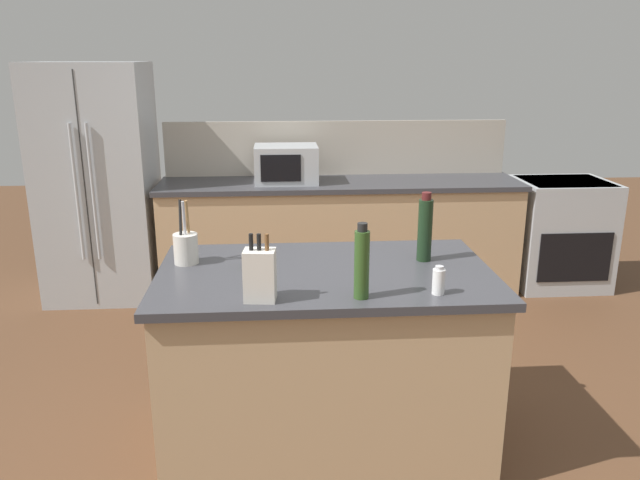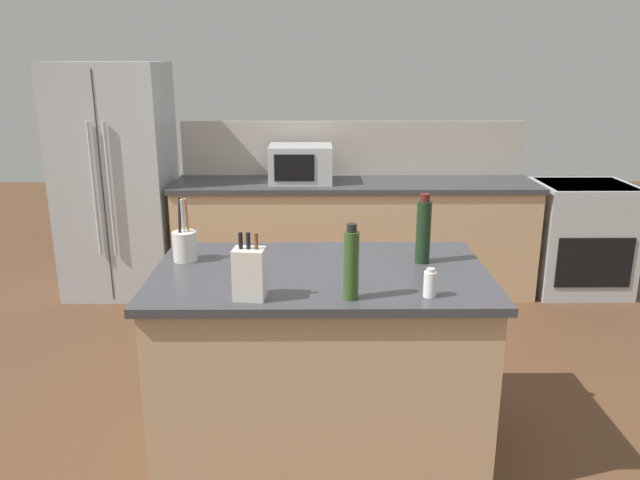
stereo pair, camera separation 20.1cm
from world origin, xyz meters
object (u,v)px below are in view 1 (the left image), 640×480
(spice_jar_oregano, at_px, (248,258))
(wine_bottle, at_px, (425,229))
(refrigerator, at_px, (99,183))
(olive_oil_bottle, at_px, (362,263))
(knife_block, at_px, (260,275))
(range_oven, at_px, (559,233))
(salt_shaker, at_px, (439,281))
(microwave, at_px, (286,164))
(utensil_crock, at_px, (186,247))

(spice_jar_oregano, bearing_deg, wine_bottle, 3.25)
(refrigerator, xyz_separation_m, olive_oil_bottle, (1.78, -2.61, 0.15))
(knife_block, bearing_deg, range_oven, 51.97)
(knife_block, bearing_deg, refrigerator, 123.88)
(olive_oil_bottle, bearing_deg, refrigerator, 124.33)
(knife_block, xyz_separation_m, salt_shaker, (0.76, 0.02, -0.05))
(microwave, distance_m, wine_bottle, 2.17)
(range_oven, relative_size, microwave, 1.82)
(refrigerator, height_order, spice_jar_oregano, refrigerator)
(range_oven, xyz_separation_m, wine_bottle, (-1.70, -2.07, 0.64))
(microwave, bearing_deg, olive_oil_bottle, -84.03)
(refrigerator, height_order, utensil_crock, refrigerator)
(utensil_crock, relative_size, wine_bottle, 0.92)
(range_oven, xyz_separation_m, utensil_crock, (-2.88, -2.04, 0.56))
(salt_shaker, height_order, olive_oil_bottle, olive_oil_bottle)
(utensil_crock, relative_size, salt_shaker, 2.53)
(refrigerator, bearing_deg, wine_bottle, -44.52)
(range_oven, distance_m, microwave, 2.43)
(utensil_crock, distance_m, olive_oil_bottle, 0.96)
(salt_shaker, distance_m, spice_jar_oregano, 0.93)
(olive_oil_bottle, distance_m, wine_bottle, 0.61)
(spice_jar_oregano, bearing_deg, microwave, 83.90)
(microwave, bearing_deg, range_oven, -0.00)
(salt_shaker, relative_size, wine_bottle, 0.36)
(spice_jar_oregano, bearing_deg, utensil_crock, 164.11)
(spice_jar_oregano, bearing_deg, salt_shaker, -26.32)
(knife_block, distance_m, utensil_crock, 0.64)
(knife_block, height_order, utensil_crock, utensil_crock)
(salt_shaker, bearing_deg, wine_bottle, 84.54)
(knife_block, distance_m, salt_shaker, 0.77)
(microwave, height_order, olive_oil_bottle, olive_oil_bottle)
(range_oven, height_order, spice_jar_oregano, spice_jar_oregano)
(microwave, distance_m, utensil_crock, 2.11)
(microwave, xyz_separation_m, knife_block, (-0.16, -2.55, -0.04))
(range_oven, height_order, olive_oil_bottle, olive_oil_bottle)
(refrigerator, relative_size, spice_jar_oregano, 18.95)
(range_oven, bearing_deg, utensil_crock, -144.72)
(spice_jar_oregano, distance_m, wine_bottle, 0.89)
(microwave, relative_size, knife_block, 1.74)
(range_oven, bearing_deg, olive_oil_bottle, -129.11)
(range_oven, xyz_separation_m, olive_oil_bottle, (-2.08, -2.56, 0.63))
(refrigerator, relative_size, microwave, 3.73)
(refrigerator, height_order, knife_block, refrigerator)
(range_oven, relative_size, spice_jar_oregano, 9.25)
(utensil_crock, xyz_separation_m, olive_oil_bottle, (0.80, -0.52, 0.07))
(salt_shaker, bearing_deg, refrigerator, 129.30)
(wine_bottle, bearing_deg, olive_oil_bottle, -128.38)
(spice_jar_oregano, bearing_deg, olive_oil_bottle, -41.15)
(spice_jar_oregano, relative_size, wine_bottle, 0.29)
(microwave, height_order, spice_jar_oregano, microwave)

